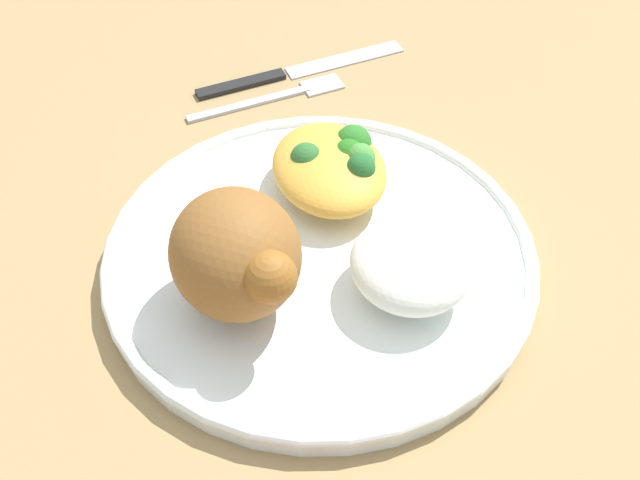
# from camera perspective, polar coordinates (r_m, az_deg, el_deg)

# --- Properties ---
(ground_plane) EXTENTS (2.00, 2.00, 0.00)m
(ground_plane) POSITION_cam_1_polar(r_m,az_deg,el_deg) (0.62, 0.00, -1.89)
(ground_plane) COLOR #A08051
(plate) EXTENTS (0.30, 0.30, 0.02)m
(plate) POSITION_cam_1_polar(r_m,az_deg,el_deg) (0.61, 0.00, -1.25)
(plate) COLOR white
(plate) RESTS_ON ground_plane
(roasted_chicken) EXTENTS (0.10, 0.08, 0.08)m
(roasted_chicken) POSITION_cam_1_polar(r_m,az_deg,el_deg) (0.55, -5.39, -0.98)
(roasted_chicken) COLOR brown
(roasted_chicken) RESTS_ON plate
(rice_pile) EXTENTS (0.08, 0.08, 0.04)m
(rice_pile) POSITION_cam_1_polar(r_m,az_deg,el_deg) (0.57, 5.90, -1.60)
(rice_pile) COLOR white
(rice_pile) RESTS_ON plate
(mac_cheese_with_broccoli) EXTENTS (0.10, 0.08, 0.04)m
(mac_cheese_with_broccoli) POSITION_cam_1_polar(r_m,az_deg,el_deg) (0.64, 0.84, 4.84)
(mac_cheese_with_broccoli) COLOR gold
(mac_cheese_with_broccoli) RESTS_ON plate
(fork) EXTENTS (0.03, 0.14, 0.01)m
(fork) POSITION_cam_1_polar(r_m,az_deg,el_deg) (0.76, -2.99, 9.29)
(fork) COLOR #B2B2B7
(fork) RESTS_ON ground_plane
(knife) EXTENTS (0.03, 0.19, 0.01)m
(knife) POSITION_cam_1_polar(r_m,az_deg,el_deg) (0.79, -2.17, 10.82)
(knife) COLOR black
(knife) RESTS_ON ground_plane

